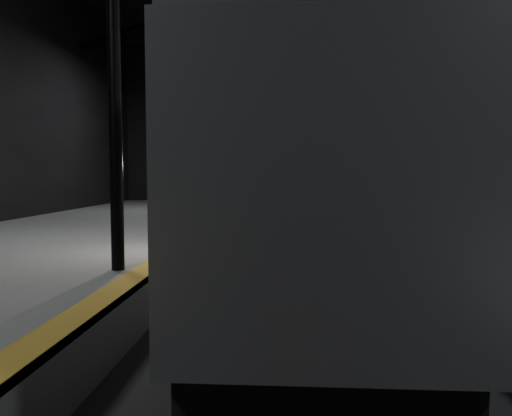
{
  "coord_description": "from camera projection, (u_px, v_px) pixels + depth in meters",
  "views": [
    {
      "loc": [
        -0.36,
        -13.83,
        2.96
      ],
      "look_at": [
        -1.23,
        -0.14,
        2.0
      ],
      "focal_mm": 35.0,
      "sensor_mm": 36.0,
      "label": 1
    }
  ],
  "objects": [
    {
      "name": "ground",
      "position": [
        300.0,
        279.0,
        13.95
      ],
      "size": [
        44.0,
        44.0,
        0.0
      ],
      "primitive_type": "plane",
      "color": "black",
      "rests_on": "ground"
    },
    {
      "name": "platform_left",
      "position": [
        40.0,
        258.0,
        14.39
      ],
      "size": [
        9.0,
        43.8,
        1.0
      ],
      "primitive_type": "cube",
      "color": "#595956",
      "rests_on": "ground"
    },
    {
      "name": "tactile_strip",
      "position": [
        185.0,
        242.0,
        14.09
      ],
      "size": [
        0.5,
        43.8,
        0.01
      ],
      "primitive_type": "cube",
      "color": "olive",
      "rests_on": "platform_left"
    },
    {
      "name": "track",
      "position": [
        300.0,
        277.0,
        13.95
      ],
      "size": [
        2.4,
        43.0,
        0.24
      ],
      "color": "#3F3328",
      "rests_on": "ground"
    },
    {
      "name": "train",
      "position": [
        300.0,
        165.0,
        14.83
      ],
      "size": [
        3.22,
        21.52,
        5.75
      ],
      "color": "#A1A4A9",
      "rests_on": "ground"
    },
    {
      "name": "woman",
      "position": [
        176.0,
        209.0,
        15.4
      ],
      "size": [
        0.74,
        0.61,
        1.73
      ],
      "primitive_type": "imported",
      "rotation": [
        0.0,
        0.0,
        0.36
      ],
      "color": "#8D7256",
      "rests_on": "platform_left"
    }
  ]
}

